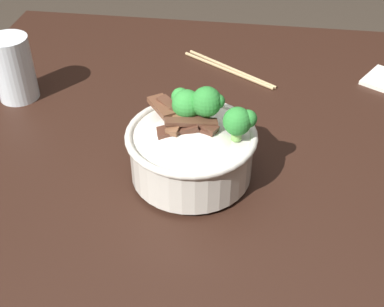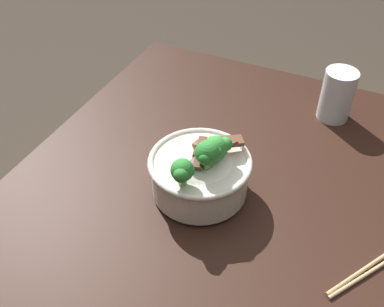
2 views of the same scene
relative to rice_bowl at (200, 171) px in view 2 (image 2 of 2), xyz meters
name	(u,v)px [view 2 (image 2 of 2)]	position (x,y,z in m)	size (l,w,h in m)	color
dining_table	(236,267)	(0.03, 0.10, -0.23)	(1.11, 0.99, 0.81)	black
rice_bowl	(200,171)	(0.00, 0.00, 0.00)	(0.20, 0.20, 0.15)	silver
drinking_glass	(336,98)	(-0.37, 0.19, -0.01)	(0.08, 0.08, 0.13)	white
chopsticks_pair	(377,265)	(0.03, 0.35, -0.06)	(0.21, 0.14, 0.01)	tan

